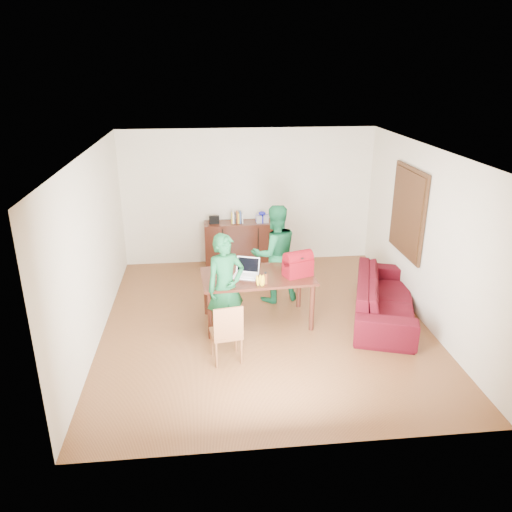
{
  "coord_description": "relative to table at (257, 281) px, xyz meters",
  "views": [
    {
      "loc": [
        -0.88,
        -6.93,
        3.83
      ],
      "look_at": [
        -0.11,
        0.27,
        1.04
      ],
      "focal_mm": 35.0,
      "sensor_mm": 36.0,
      "label": 1
    }
  ],
  "objects": [
    {
      "name": "sofa",
      "position": [
        2.06,
        -0.03,
        -0.36
      ],
      "size": [
        1.58,
        2.46,
        0.67
      ],
      "primitive_type": "imported",
      "rotation": [
        0.0,
        0.0,
        1.25
      ],
      "color": "#36070A",
      "rests_on": "ground"
    },
    {
      "name": "room",
      "position": [
        0.12,
        0.06,
        0.61
      ],
      "size": [
        5.2,
        5.7,
        2.9
      ],
      "color": "#482412",
      "rests_on": "ground"
    },
    {
      "name": "person_near",
      "position": [
        -0.51,
        -0.39,
        0.11
      ],
      "size": [
        0.69,
        0.57,
        1.61
      ],
      "primitive_type": "imported",
      "rotation": [
        0.0,
        0.0,
        0.37
      ],
      "color": "#115028",
      "rests_on": "ground"
    },
    {
      "name": "chair",
      "position": [
        -0.54,
        -1.06,
        -0.44
      ],
      "size": [
        0.46,
        0.44,
        0.88
      ],
      "rotation": [
        0.0,
        0.0,
        0.17
      ],
      "color": "brown",
      "rests_on": "ground"
    },
    {
      "name": "table",
      "position": [
        0.0,
        0.0,
        0.0
      ],
      "size": [
        1.76,
        1.06,
        0.8
      ],
      "rotation": [
        0.0,
        0.0,
        0.06
      ],
      "color": "black",
      "rests_on": "ground"
    },
    {
      "name": "red_bag",
      "position": [
        0.61,
        -0.08,
        0.26
      ],
      "size": [
        0.48,
        0.38,
        0.31
      ],
      "primitive_type": "cube",
      "rotation": [
        0.0,
        0.0,
        0.35
      ],
      "color": "maroon",
      "rests_on": "table"
    },
    {
      "name": "laptop",
      "position": [
        -0.19,
        -0.03,
        0.15
      ],
      "size": [
        0.43,
        0.36,
        0.26
      ],
      "rotation": [
        0.0,
        0.0,
        -0.33
      ],
      "color": "white",
      "rests_on": "table"
    },
    {
      "name": "bananas",
      "position": [
        0.0,
        -0.39,
        0.13
      ],
      "size": [
        0.19,
        0.14,
        0.06
      ],
      "primitive_type": null,
      "rotation": [
        0.0,
        0.0,
        0.2
      ],
      "color": "yellow",
      "rests_on": "table"
    },
    {
      "name": "person_far",
      "position": [
        0.38,
        0.78,
        0.15
      ],
      "size": [
        0.95,
        0.81,
        1.69
      ],
      "primitive_type": "imported",
      "rotation": [
        0.0,
        0.0,
        3.38
      ],
      "color": "#145B32",
      "rests_on": "ground"
    },
    {
      "name": "bottle",
      "position": [
        0.08,
        -0.32,
        0.19
      ],
      "size": [
        0.08,
        0.08,
        0.18
      ],
      "primitive_type": "cylinder",
      "rotation": [
        0.0,
        0.0,
        0.37
      ],
      "color": "#592A14",
      "rests_on": "table"
    }
  ]
}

